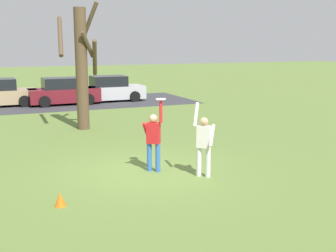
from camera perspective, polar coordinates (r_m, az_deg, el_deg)
The scene contains 9 objects.
ground_plane at distance 12.70m, azimuth -2.85°, elevation -5.87°, with size 120.00×120.00×0.00m, color olive.
person_catcher at distance 12.45m, azimuth -1.90°, elevation -1.53°, with size 0.56×0.56×2.08m.
person_defender at distance 12.00m, azimuth 4.65°, elevation -2.04°, with size 0.65×0.65×2.05m.
frisbee_disc at distance 12.19m, azimuth -0.94°, elevation 3.50°, with size 0.28×0.28×0.02m, color white.
parked_car_maroon at distance 27.09m, azimuth -13.41°, elevation 4.28°, with size 4.12×2.08×1.59m.
parked_car_silver at distance 28.08m, azimuth -7.47°, elevation 4.70°, with size 4.12×2.08×1.59m.
parking_strip at distance 27.42m, azimuth -13.48°, elevation 2.83°, with size 16.04×6.40×0.01m, color #38383D.
bare_tree_tall at distance 18.87m, azimuth -11.13°, elevation 7.75°, with size 1.84×1.76×5.31m.
field_cone_orange at distance 10.32m, azimuth -13.79°, elevation -9.20°, with size 0.26×0.26×0.32m, color orange.
Camera 1 is at (-4.19, -11.43, 3.62)m, focal length 47.08 mm.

